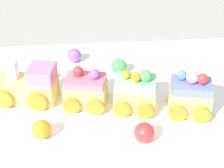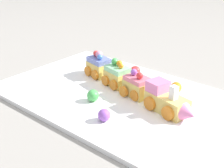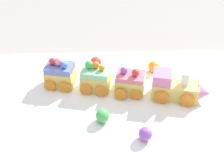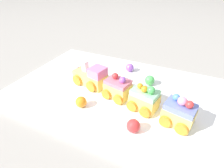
{
  "view_description": "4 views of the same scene",
  "coord_description": "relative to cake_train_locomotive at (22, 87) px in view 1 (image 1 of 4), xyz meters",
  "views": [
    {
      "loc": [
        0.02,
        0.56,
        0.39
      ],
      "look_at": [
        -0.03,
        -0.01,
        0.03
      ],
      "focal_mm": 60.0,
      "sensor_mm": 36.0,
      "label": 1
    },
    {
      "loc": [
        0.45,
        -0.59,
        0.39
      ],
      "look_at": [
        -0.02,
        -0.04,
        0.06
      ],
      "focal_mm": 50.0,
      "sensor_mm": 36.0,
      "label": 2
    },
    {
      "loc": [
        -0.05,
        -0.56,
        0.5
      ],
      "look_at": [
        -0.03,
        0.01,
        0.05
      ],
      "focal_mm": 50.0,
      "sensor_mm": 36.0,
      "label": 3
    },
    {
      "loc": [
        -0.14,
        0.4,
        0.32
      ],
      "look_at": [
        0.03,
        0.03,
        0.05
      ],
      "focal_mm": 28.0,
      "sensor_mm": 36.0,
      "label": 4
    }
  ],
  "objects": [
    {
      "name": "cake_train_locomotive",
      "position": [
        0.0,
        0.0,
        0.0
      ],
      "size": [
        0.14,
        0.08,
        0.07
      ],
      "rotation": [
        0.0,
        0.0,
        -0.21
      ],
      "color": "#EACC66",
      "rests_on": "display_board"
    },
    {
      "name": "cake_car_mint",
      "position": [
        -0.19,
        0.04,
        0.0
      ],
      "size": [
        0.08,
        0.08,
        0.08
      ],
      "rotation": [
        0.0,
        0.0,
        -0.21
      ],
      "color": "#EACC66",
      "rests_on": "display_board"
    },
    {
      "name": "gumball_green",
      "position": [
        -0.18,
        -0.08,
        -0.01
      ],
      "size": [
        0.03,
        0.03,
        0.03
      ],
      "primitive_type": "sphere",
      "color": "#4CBC56",
      "rests_on": "display_board"
    },
    {
      "name": "gumball_red",
      "position": [
        -0.2,
        0.13,
        -0.01
      ],
      "size": [
        0.03,
        0.03,
        0.03
      ],
      "primitive_type": "sphere",
      "color": "red",
      "rests_on": "display_board"
    },
    {
      "name": "cake_car_blueberry",
      "position": [
        -0.28,
        0.06,
        0.0
      ],
      "size": [
        0.08,
        0.08,
        0.08
      ],
      "rotation": [
        0.0,
        0.0,
        -0.21
      ],
      "color": "#EACC66",
      "rests_on": "display_board"
    },
    {
      "name": "ground_plane",
      "position": [
        -0.13,
        -0.0,
        -0.04
      ],
      "size": [
        10.0,
        10.0,
        0.0
      ],
      "primitive_type": "plane",
      "color": "gray"
    },
    {
      "name": "display_board",
      "position": [
        -0.13,
        -0.0,
        -0.03
      ],
      "size": [
        0.7,
        0.42,
        0.01
      ],
      "primitive_type": "cube",
      "color": "white",
      "rests_on": "ground_plane"
    },
    {
      "name": "cake_car_strawberry",
      "position": [
        -0.11,
        0.02,
        0.0
      ],
      "size": [
        0.08,
        0.08,
        0.07
      ],
      "rotation": [
        0.0,
        0.0,
        -0.21
      ],
      "color": "#EACC66",
      "rests_on": "display_board"
    },
    {
      "name": "gumball_purple",
      "position": [
        -0.09,
        -0.13,
        -0.01
      ],
      "size": [
        0.03,
        0.03,
        0.03
      ],
      "primitive_type": "sphere",
      "color": "#9956C6",
      "rests_on": "display_board"
    },
    {
      "name": "gumball_orange",
      "position": [
        -0.04,
        0.11,
        -0.01
      ],
      "size": [
        0.03,
        0.03,
        0.03
      ],
      "primitive_type": "sphere",
      "color": "orange",
      "rests_on": "display_board"
    }
  ]
}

